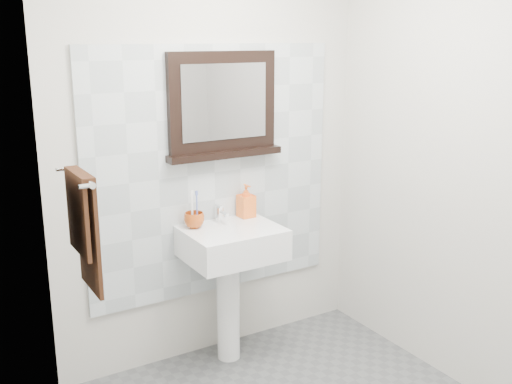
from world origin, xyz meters
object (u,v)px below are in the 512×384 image
Objects in this scene: soap_dispenser at (246,201)px; framed_mirror at (223,107)px; pedestal_sink at (231,257)px; toothbrush_cup at (194,220)px; hand_towel at (84,223)px.

soap_dispenser is 0.59m from framed_mirror.
pedestal_sink reaches higher than toothbrush_cup.
framed_mirror reaches higher than soap_dispenser.
soap_dispenser reaches higher than toothbrush_cup.
hand_towel is at bearing -157.92° from soap_dispenser.
hand_towel is at bearing -151.19° from framed_mirror.
hand_towel is at bearing -148.11° from toothbrush_cup.
toothbrush_cup is at bearing 31.89° from hand_towel.
framed_mirror is (0.24, 0.08, 0.63)m from toothbrush_cup.
soap_dispenser is at bearing 37.52° from pedestal_sink.
hand_towel is (-1.12, -0.50, 0.18)m from soap_dispenser.
soap_dispenser is (0.37, 0.03, 0.06)m from toothbrush_cup.
framed_mirror reaches higher than toothbrush_cup.
hand_towel is (-0.75, -0.47, 0.23)m from toothbrush_cup.
hand_towel is (-0.94, -0.36, 0.46)m from pedestal_sink.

